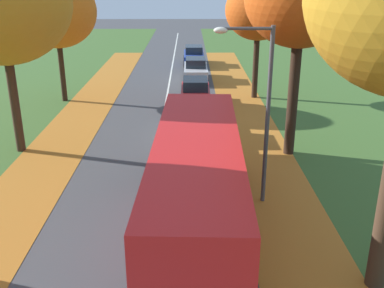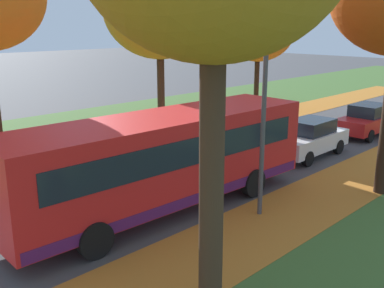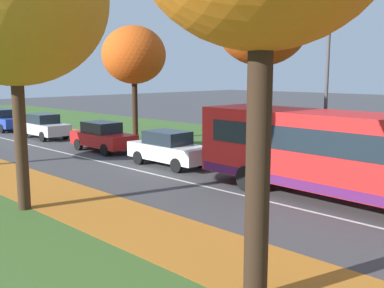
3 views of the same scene
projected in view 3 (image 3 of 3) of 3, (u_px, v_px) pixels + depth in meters
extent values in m
cube|color=#B26B23|center=(129.00, 221.00, 13.05)|extent=(2.80, 60.00, 0.00)
cube|color=#3D6028|center=(251.00, 145.00, 26.93)|extent=(12.00, 90.00, 0.01)
cube|color=#B26B23|center=(297.00, 172.00, 19.54)|extent=(2.80, 60.00, 0.00)
cube|color=silver|center=(128.00, 168.00, 20.45)|extent=(0.12, 80.00, 0.01)
cylinder|color=black|center=(258.00, 173.00, 8.10)|extent=(0.45, 0.45, 4.98)
cylinder|color=#382619|center=(21.00, 142.00, 13.97)|extent=(0.39, 0.39, 4.31)
cylinder|color=black|center=(260.00, 110.00, 22.06)|extent=(0.45, 0.45, 4.96)
ellipsoid|color=#C64C14|center=(262.00, 23.00, 21.42)|extent=(4.49, 4.49, 4.04)
cylinder|color=black|center=(135.00, 110.00, 28.67)|extent=(0.35, 0.35, 3.92)
ellipsoid|color=#C64C14|center=(134.00, 55.00, 28.13)|extent=(4.02, 4.02, 3.62)
cylinder|color=#47474C|center=(326.00, 106.00, 17.61)|extent=(0.14, 0.14, 6.00)
cylinder|color=#47474C|center=(319.00, 29.00, 16.59)|extent=(1.60, 0.10, 0.10)
ellipsoid|color=silver|center=(307.00, 29.00, 16.04)|extent=(0.44, 0.28, 0.20)
cube|color=red|center=(339.00, 151.00, 14.92)|extent=(2.87, 10.48, 2.50)
cube|color=#19232D|center=(339.00, 139.00, 14.86)|extent=(2.87, 9.24, 0.80)
cube|color=#4C1951|center=(337.00, 182.00, 15.08)|extent=(2.88, 10.28, 0.32)
cylinder|color=black|center=(286.00, 169.00, 17.97)|extent=(0.33, 0.97, 0.96)
cylinder|color=black|center=(248.00, 178.00, 16.36)|extent=(0.33, 0.97, 0.96)
cube|color=silver|center=(170.00, 152.00, 20.89)|extent=(1.71, 4.21, 0.70)
cube|color=#19232D|center=(167.00, 137.00, 20.89)|extent=(1.45, 2.02, 0.60)
cylinder|color=black|center=(201.00, 160.00, 20.60)|extent=(0.22, 0.64, 0.64)
cylinder|color=black|center=(177.00, 165.00, 19.49)|extent=(0.22, 0.64, 0.64)
cylinder|color=black|center=(163.00, 153.00, 22.39)|extent=(0.22, 0.64, 0.64)
cylinder|color=black|center=(139.00, 158.00, 21.29)|extent=(0.22, 0.64, 0.64)
cube|color=#B21919|center=(103.00, 139.00, 24.81)|extent=(1.73, 4.21, 0.70)
cube|color=#19232D|center=(101.00, 127.00, 24.81)|extent=(1.46, 2.03, 0.60)
cylinder|color=black|center=(129.00, 147.00, 24.51)|extent=(0.22, 0.64, 0.64)
cylinder|color=black|center=(105.00, 150.00, 23.41)|extent=(0.22, 0.64, 0.64)
cylinder|color=black|center=(102.00, 141.00, 26.32)|extent=(0.22, 0.64, 0.64)
cylinder|color=black|center=(79.00, 144.00, 25.23)|extent=(0.22, 0.64, 0.64)
cube|color=#B7BABF|center=(44.00, 128.00, 29.73)|extent=(1.71, 4.20, 0.70)
cube|color=#19232D|center=(43.00, 118.00, 29.73)|extent=(1.45, 2.02, 0.60)
cylinder|color=black|center=(65.00, 134.00, 29.43)|extent=(0.22, 0.64, 0.64)
cylinder|color=black|center=(43.00, 137.00, 28.33)|extent=(0.22, 0.64, 0.64)
cylinder|color=black|center=(46.00, 131.00, 31.23)|extent=(0.22, 0.64, 0.64)
cylinder|color=black|center=(24.00, 133.00, 30.13)|extent=(0.22, 0.64, 0.64)
cube|color=#233D9E|center=(5.00, 122.00, 33.84)|extent=(1.74, 4.21, 0.70)
cube|color=#19232D|center=(3.00, 113.00, 33.84)|extent=(1.46, 2.03, 0.60)
cylinder|color=black|center=(23.00, 127.00, 33.55)|extent=(0.23, 0.64, 0.64)
cylinder|color=black|center=(2.00, 129.00, 32.44)|extent=(0.23, 0.64, 0.64)
cylinder|color=black|center=(8.00, 124.00, 35.34)|extent=(0.23, 0.64, 0.64)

